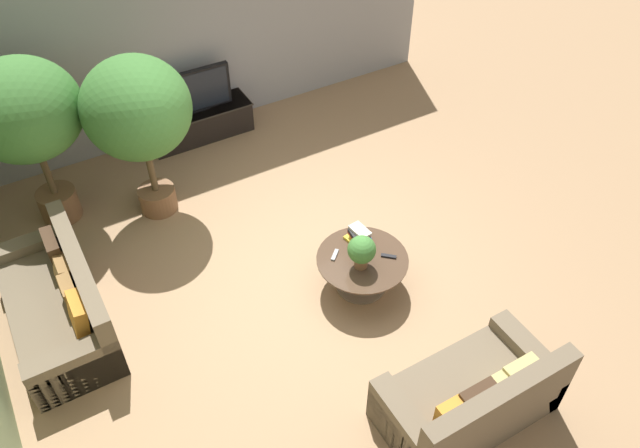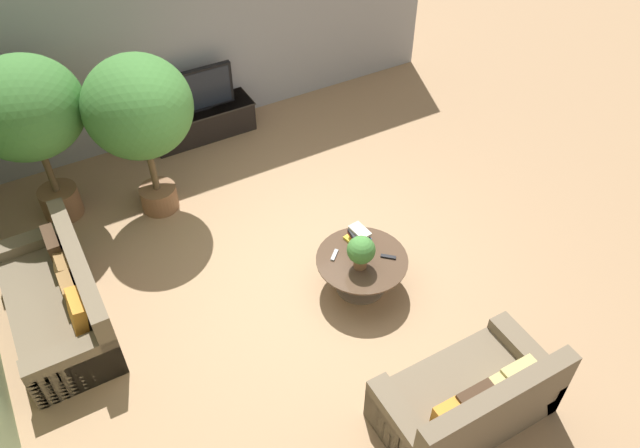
{
  "view_description": "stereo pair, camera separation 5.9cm",
  "coord_description": "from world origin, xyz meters",
  "px_view_note": "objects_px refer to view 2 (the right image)",
  "views": [
    {
      "loc": [
        -2.25,
        -4.17,
        5.17
      ],
      "look_at": [
        0.18,
        0.03,
        0.55
      ],
      "focal_mm": 35.0,
      "sensor_mm": 36.0,
      "label": 1
    },
    {
      "loc": [
        -2.2,
        -4.2,
        5.17
      ],
      "look_at": [
        0.18,
        0.03,
        0.55
      ],
      "focal_mm": 35.0,
      "sensor_mm": 36.0,
      "label": 2
    }
  ],
  "objects_px": {
    "potted_palm_corner": "(139,111)",
    "potted_plant_tabletop": "(361,251)",
    "couch_near_entry": "(468,400)",
    "coffee_table": "(361,267)",
    "television": "(197,90)",
    "potted_palm_tall": "(27,113)",
    "media_console": "(202,122)",
    "couch_by_wall": "(60,303)"
  },
  "relations": [
    {
      "from": "potted_palm_corner",
      "to": "potted_plant_tabletop",
      "type": "relative_size",
      "value": 5.24
    },
    {
      "from": "couch_near_entry",
      "to": "coffee_table",
      "type": "bearing_deg",
      "value": -90.35
    },
    {
      "from": "television",
      "to": "potted_palm_tall",
      "type": "relative_size",
      "value": 0.48
    },
    {
      "from": "television",
      "to": "couch_near_entry",
      "type": "distance_m",
      "value": 5.29
    },
    {
      "from": "coffee_table",
      "to": "potted_palm_tall",
      "type": "height_order",
      "value": "potted_palm_tall"
    },
    {
      "from": "coffee_table",
      "to": "media_console",
      "type": "bearing_deg",
      "value": 97.13
    },
    {
      "from": "couch_by_wall",
      "to": "potted_plant_tabletop",
      "type": "xyz_separation_m",
      "value": [
        2.81,
        -1.17,
        0.37
      ]
    },
    {
      "from": "television",
      "to": "coffee_table",
      "type": "relative_size",
      "value": 1.04
    },
    {
      "from": "couch_by_wall",
      "to": "potted_plant_tabletop",
      "type": "bearing_deg",
      "value": 67.47
    },
    {
      "from": "television",
      "to": "couch_by_wall",
      "type": "height_order",
      "value": "television"
    },
    {
      "from": "television",
      "to": "couch_near_entry",
      "type": "height_order",
      "value": "television"
    },
    {
      "from": "coffee_table",
      "to": "couch_near_entry",
      "type": "bearing_deg",
      "value": -90.35
    },
    {
      "from": "television",
      "to": "couch_near_entry",
      "type": "relative_size",
      "value": 0.64
    },
    {
      "from": "coffee_table",
      "to": "potted_plant_tabletop",
      "type": "relative_size",
      "value": 2.5
    },
    {
      "from": "couch_by_wall",
      "to": "potted_palm_tall",
      "type": "bearing_deg",
      "value": 168.18
    },
    {
      "from": "media_console",
      "to": "couch_near_entry",
      "type": "xyz_separation_m",
      "value": [
        0.42,
        -5.26,
        0.06
      ]
    },
    {
      "from": "coffee_table",
      "to": "potted_palm_corner",
      "type": "distance_m",
      "value": 2.95
    },
    {
      "from": "coffee_table",
      "to": "couch_by_wall",
      "type": "xyz_separation_m",
      "value": [
        -2.88,
        1.09,
        -0.01
      ]
    },
    {
      "from": "media_console",
      "to": "television",
      "type": "xyz_separation_m",
      "value": [
        0.0,
        -0.0,
        0.5
      ]
    },
    {
      "from": "coffee_table",
      "to": "potted_palm_tall",
      "type": "bearing_deg",
      "value": 132.38
    },
    {
      "from": "couch_by_wall",
      "to": "potted_palm_corner",
      "type": "bearing_deg",
      "value": 130.73
    },
    {
      "from": "potted_palm_tall",
      "to": "media_console",
      "type": "bearing_deg",
      "value": 18.6
    },
    {
      "from": "media_console",
      "to": "couch_by_wall",
      "type": "xyz_separation_m",
      "value": [
        -2.45,
        -2.39,
        0.07
      ]
    },
    {
      "from": "potted_palm_corner",
      "to": "potted_plant_tabletop",
      "type": "height_order",
      "value": "potted_palm_corner"
    },
    {
      "from": "coffee_table",
      "to": "television",
      "type": "bearing_deg",
      "value": 97.14
    },
    {
      "from": "coffee_table",
      "to": "potted_plant_tabletop",
      "type": "distance_m",
      "value": 0.37
    },
    {
      "from": "couch_by_wall",
      "to": "couch_near_entry",
      "type": "bearing_deg",
      "value": 45.03
    },
    {
      "from": "potted_palm_corner",
      "to": "couch_by_wall",
      "type": "bearing_deg",
      "value": -139.27
    },
    {
      "from": "couch_by_wall",
      "to": "television",
      "type": "bearing_deg",
      "value": 134.3
    },
    {
      "from": "couch_near_entry",
      "to": "potted_palm_corner",
      "type": "height_order",
      "value": "potted_palm_corner"
    },
    {
      "from": "coffee_table",
      "to": "couch_by_wall",
      "type": "distance_m",
      "value": 3.08
    },
    {
      "from": "coffee_table",
      "to": "potted_palm_tall",
      "type": "distance_m",
      "value": 3.93
    },
    {
      "from": "coffee_table",
      "to": "couch_by_wall",
      "type": "relative_size",
      "value": 0.52
    },
    {
      "from": "couch_near_entry",
      "to": "potted_palm_corner",
      "type": "relative_size",
      "value": 0.77
    },
    {
      "from": "potted_plant_tabletop",
      "to": "media_console",
      "type": "bearing_deg",
      "value": 95.82
    },
    {
      "from": "media_console",
      "to": "potted_palm_tall",
      "type": "height_order",
      "value": "potted_palm_tall"
    },
    {
      "from": "media_console",
      "to": "potted_palm_corner",
      "type": "distance_m",
      "value": 1.95
    },
    {
      "from": "media_console",
      "to": "potted_plant_tabletop",
      "type": "distance_m",
      "value": 3.6
    },
    {
      "from": "television",
      "to": "potted_palm_corner",
      "type": "bearing_deg",
      "value": -131.38
    },
    {
      "from": "couch_near_entry",
      "to": "potted_palm_tall",
      "type": "relative_size",
      "value": 0.75
    },
    {
      "from": "coffee_table",
      "to": "potted_palm_tall",
      "type": "relative_size",
      "value": 0.47
    },
    {
      "from": "media_console",
      "to": "potted_palm_corner",
      "type": "height_order",
      "value": "potted_palm_corner"
    }
  ]
}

